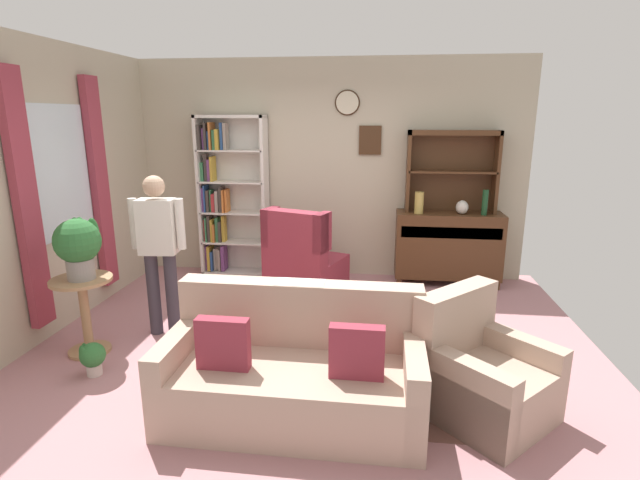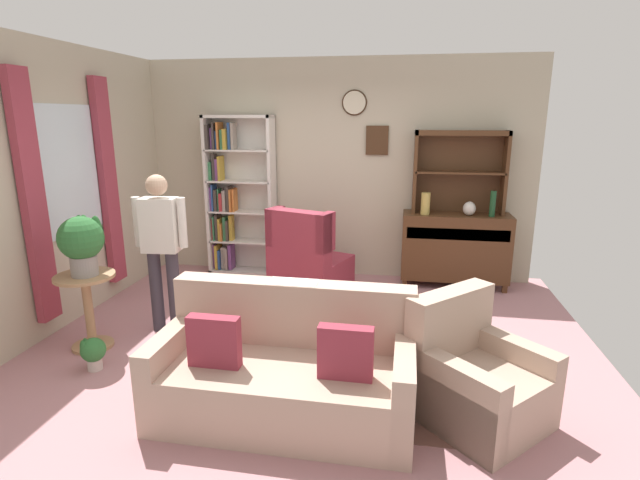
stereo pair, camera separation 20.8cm
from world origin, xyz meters
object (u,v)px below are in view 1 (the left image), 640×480
object	(u,v)px
wingback_chair	(303,263)
potted_plant_large	(78,244)
bookshelf	(227,198)
potted_plant_small	(92,357)
couch_floral	(294,373)
vase_tall	(419,203)
sideboard_hutch	(452,160)
armchair_floral	(482,376)
bottle_wine	(485,202)
person_reading	(159,244)
coffee_table	(329,318)
book_stack	(341,308)
vase_round	(462,207)
plant_stand	(85,307)
sideboard	(448,245)

from	to	relation	value
wingback_chair	potted_plant_large	distance (m)	2.49
bookshelf	potted_plant_small	distance (m)	2.92
potted_plant_large	potted_plant_small	xyz separation A→B (m)	(0.25, -0.38, -0.85)
couch_floral	vase_tall	bearing A→B (deg)	70.10
sideboard_hutch	armchair_floral	distance (m)	3.22
bottle_wine	person_reading	world-z (taller)	person_reading
potted_plant_small	potted_plant_large	bearing A→B (deg)	123.43
coffee_table	sideboard_hutch	bearing A→B (deg)	59.60
bottle_wine	book_stack	size ratio (longest dim) A/B	1.41
vase_tall	vase_round	world-z (taller)	vase_tall
potted_plant_large	bookshelf	bearing A→B (deg)	76.58
couch_floral	potted_plant_large	distance (m)	2.22
vase_round	plant_stand	xyz separation A→B (m)	(-3.59, -2.24, -0.57)
wingback_chair	coffee_table	xyz separation A→B (m)	(0.46, -1.51, -0.03)
armchair_floral	sideboard	bearing A→B (deg)	87.57
couch_floral	potted_plant_small	xyz separation A→B (m)	(-1.74, 0.31, -0.15)
sideboard_hutch	vase_tall	bearing A→B (deg)	-154.11
armchair_floral	coffee_table	size ratio (longest dim) A/B	1.35
person_reading	vase_round	bearing A→B (deg)	30.07
person_reading	book_stack	xyz separation A→B (m)	(1.75, -0.25, -0.45)
sideboard	vase_tall	size ratio (longest dim) A/B	4.89
bookshelf	person_reading	xyz separation A→B (m)	(-0.07, -1.93, -0.13)
vase_round	bottle_wine	world-z (taller)	bottle_wine
sideboard_hutch	vase_tall	world-z (taller)	sideboard_hutch
bookshelf	couch_floral	world-z (taller)	bookshelf
person_reading	vase_tall	bearing A→B (deg)	34.67
sideboard_hutch	wingback_chair	xyz separation A→B (m)	(-1.76, -0.70, -1.18)
bookshelf	sideboard	size ratio (longest dim) A/B	1.62
bookshelf	sideboard_hutch	bearing A→B (deg)	0.53
coffee_table	book_stack	xyz separation A→B (m)	(0.11, 0.00, 0.10)
sideboard_hutch	vase_tall	size ratio (longest dim) A/B	4.14
bookshelf	coffee_table	size ratio (longest dim) A/B	2.62
plant_stand	wingback_chair	bearing A→B (deg)	45.31
sideboard_hutch	wingback_chair	size ratio (longest dim) A/B	1.05
bookshelf	vase_tall	size ratio (longest dim) A/B	7.90
plant_stand	potted_plant_small	world-z (taller)	plant_stand
bottle_wine	book_stack	bearing A→B (deg)	-128.15
couch_floral	person_reading	world-z (taller)	person_reading
sideboard	couch_floral	xyz separation A→B (m)	(-1.45, -3.00, -0.20)
bookshelf	person_reading	distance (m)	1.93
bookshelf	coffee_table	world-z (taller)	bookshelf
plant_stand	potted_plant_small	size ratio (longest dim) A/B	2.49
plant_stand	couch_floral	bearing A→B (deg)	-18.96
sideboard_hutch	person_reading	bearing A→B (deg)	-146.40
person_reading	wingback_chair	bearing A→B (deg)	46.70
wingback_chair	armchair_floral	bearing A→B (deg)	-54.04
armchair_floral	person_reading	distance (m)	3.05
vase_tall	potted_plant_small	xyz separation A→B (m)	(-2.80, -2.61, -0.89)
vase_tall	couch_floral	world-z (taller)	vase_tall
sideboard	wingback_chair	size ratio (longest dim) A/B	1.24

